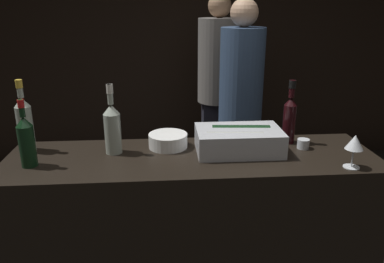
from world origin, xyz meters
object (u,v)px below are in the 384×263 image
at_px(candle_votive, 303,144).
at_px(red_wine_bottle_burgundy, 26,140).
at_px(white_wine_bottle, 112,127).
at_px(person_blond_tee, 240,101).
at_px(ice_bin_with_bottles, 239,139).
at_px(person_in_hoodie, 218,84).
at_px(wine_glass, 355,143).
at_px(red_wine_bottle_black_foil, 290,117).
at_px(rose_wine_bottle, 25,122).
at_px(bowl_white, 168,140).

relative_size(candle_votive, red_wine_bottle_burgundy, 0.20).
height_order(white_wine_bottle, person_blond_tee, person_blond_tee).
height_order(ice_bin_with_bottles, red_wine_bottle_burgundy, red_wine_bottle_burgundy).
bearing_deg(person_in_hoodie, wine_glass, -45.74).
bearing_deg(red_wine_bottle_burgundy, ice_bin_with_bottles, 6.01).
relative_size(candle_votive, person_blond_tee, 0.04).
bearing_deg(red_wine_bottle_black_foil, rose_wine_bottle, -179.45).
xyz_separation_m(bowl_white, red_wine_bottle_burgundy, (-0.65, -0.19, 0.09)).
distance_m(ice_bin_with_bottles, red_wine_bottle_black_foil, 0.33).
bearing_deg(red_wine_bottle_burgundy, white_wine_bottle, 19.97).
bearing_deg(person_blond_tee, red_wine_bottle_burgundy, 179.06).
bearing_deg(candle_votive, red_wine_bottle_black_foil, 118.80).
bearing_deg(bowl_white, person_blond_tee, 59.03).
bearing_deg(red_wine_bottle_black_foil, person_in_hoodie, 95.77).
height_order(candle_votive, person_blond_tee, person_blond_tee).
distance_m(bowl_white, rose_wine_bottle, 0.73).
bearing_deg(rose_wine_bottle, wine_glass, -12.09).
bearing_deg(bowl_white, ice_bin_with_bottles, -13.69).
bearing_deg(person_blond_tee, person_in_hoodie, 54.16).
bearing_deg(person_blond_tee, wine_glass, -123.34).
distance_m(red_wine_bottle_burgundy, person_blond_tee, 1.72).
height_order(ice_bin_with_bottles, wine_glass, wine_glass).
bearing_deg(wine_glass, person_blond_tee, 101.05).
bearing_deg(rose_wine_bottle, red_wine_bottle_black_foil, 0.55).
xyz_separation_m(wine_glass, person_blond_tee, (-0.26, 1.32, -0.13)).
height_order(bowl_white, red_wine_bottle_burgundy, red_wine_bottle_burgundy).
bearing_deg(person_blond_tee, candle_votive, -127.98).
bearing_deg(ice_bin_with_bottles, wine_glass, -26.49).
bearing_deg(ice_bin_with_bottles, rose_wine_bottle, 175.04).
relative_size(wine_glass, white_wine_bottle, 0.45).
distance_m(rose_wine_bottle, person_in_hoodie, 2.02).
relative_size(ice_bin_with_bottles, person_blond_tee, 0.24).
bearing_deg(wine_glass, candle_votive, 118.33).
bearing_deg(wine_glass, red_wine_bottle_burgundy, 174.83).
bearing_deg(candle_votive, white_wine_bottle, 179.02).
distance_m(red_wine_bottle_burgundy, red_wine_bottle_black_foil, 1.33).
bearing_deg(person_blond_tee, red_wine_bottle_black_foil, -130.42).
distance_m(bowl_white, wine_glass, 0.91).
bearing_deg(red_wine_bottle_black_foil, wine_glass, -61.54).
distance_m(white_wine_bottle, red_wine_bottle_black_foil, 0.94).
xyz_separation_m(red_wine_bottle_burgundy, person_blond_tee, (1.25, 1.18, -0.14)).
bearing_deg(rose_wine_bottle, bowl_white, -0.50).
xyz_separation_m(bowl_white, candle_votive, (0.71, -0.07, -0.01)).
relative_size(candle_votive, red_wine_bottle_black_foil, 0.18).
bearing_deg(red_wine_bottle_black_foil, white_wine_bottle, -175.25).
distance_m(rose_wine_bottle, red_wine_bottle_black_foil, 1.38).
xyz_separation_m(white_wine_bottle, person_in_hoodie, (0.78, 1.66, -0.13)).
xyz_separation_m(ice_bin_with_bottles, person_in_hoodie, (0.14, 1.69, -0.06)).
relative_size(red_wine_bottle_burgundy, red_wine_bottle_black_foil, 0.93).
xyz_separation_m(bowl_white, person_blond_tee, (0.59, 0.99, -0.05)).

